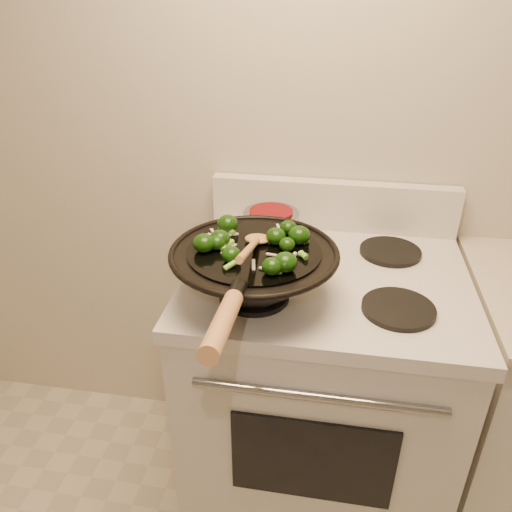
# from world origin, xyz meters

# --- Properties ---
(stove) EXTENTS (0.78, 0.67, 1.08)m
(stove) POSITION_xyz_m (-0.16, 1.17, 0.47)
(stove) COLOR silver
(stove) RESTS_ON ground
(wok) EXTENTS (0.42, 0.69, 0.21)m
(wok) POSITION_xyz_m (-0.34, 1.01, 1.00)
(wok) COLOR black
(wok) RESTS_ON stove
(stirfry) EXTENTS (0.28, 0.28, 0.05)m
(stirfry) POSITION_xyz_m (-0.34, 1.02, 1.08)
(stirfry) COLOR black
(stirfry) RESTS_ON wok
(wooden_spoon) EXTENTS (0.07, 0.29, 0.10)m
(wooden_spoon) POSITION_xyz_m (-0.33, 0.98, 1.09)
(wooden_spoon) COLOR #B17A45
(wooden_spoon) RESTS_ON wok
(saucepan) EXTENTS (0.17, 0.27, 0.10)m
(saucepan) POSITION_xyz_m (-0.34, 1.32, 0.98)
(saucepan) COLOR gray
(saucepan) RESTS_ON stove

